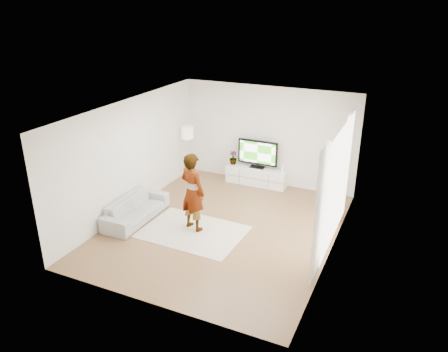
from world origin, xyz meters
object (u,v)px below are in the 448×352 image
at_px(television, 258,153).
at_px(floor_lamp, 187,135).
at_px(sofa, 136,209).
at_px(player, 193,192).
at_px(rug, 193,232).
at_px(media_console, 257,176).

relative_size(television, floor_lamp, 0.74).
xyz_separation_m(television, sofa, (-1.88, -3.28, -0.65)).
bearing_deg(floor_lamp, player, -58.92).
relative_size(television, sofa, 0.61).
distance_m(television, floor_lamp, 2.08).
relative_size(player, floor_lamp, 1.17).
relative_size(player, sofa, 0.97).
xyz_separation_m(rug, sofa, (-1.54, -0.02, 0.27)).
distance_m(media_console, player, 3.18).
distance_m(media_console, sofa, 3.76).
distance_m(rug, sofa, 1.57).
height_order(sofa, floor_lamp, floor_lamp).
relative_size(media_console, sofa, 0.92).
relative_size(media_console, rug, 0.77).
height_order(television, player, player).
bearing_deg(rug, player, 111.72).
height_order(media_console, sofa, sofa).
distance_m(player, floor_lamp, 3.12).
xyz_separation_m(rug, floor_lamp, (-1.66, 2.80, 1.33)).
xyz_separation_m(media_console, television, (-0.00, 0.03, 0.69)).
xyz_separation_m(television, floor_lamp, (-1.99, -0.46, 0.40)).
distance_m(media_console, television, 0.69).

